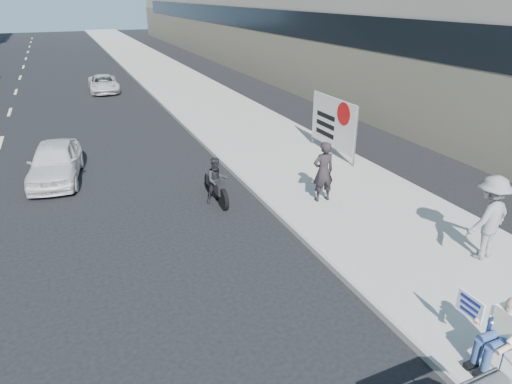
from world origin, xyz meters
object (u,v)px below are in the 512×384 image
pedestrian_woman (323,172)px  white_sedan_far (103,84)px  seated_protester (500,329)px  jogger (488,218)px  motorcycle (217,182)px  white_sedan_near (55,162)px  protest_banner (333,123)px

pedestrian_woman → white_sedan_far: pedestrian_woman is taller
seated_protester → white_sedan_far: size_ratio=0.34×
seated_protester → jogger: 3.70m
seated_protester → motorcycle: seated_protester is taller
white_sedan_near → motorcycle: size_ratio=1.89×
motorcycle → seated_protester: bearing=-76.6°
pedestrian_woman → white_sedan_near: bearing=-32.8°
seated_protester → white_sedan_far: (-3.44, 27.51, -0.34)m
pedestrian_woman → white_sedan_far: 21.03m
white_sedan_near → white_sedan_far: bearing=86.3°
white_sedan_near → white_sedan_far: 15.62m
pedestrian_woman → motorcycle: 3.23m
protest_banner → pedestrian_woman: bearing=-125.2°
jogger → protest_banner: (0.72, 7.89, 0.23)m
motorcycle → white_sedan_far: bearing=93.4°
jogger → pedestrian_woman: jogger is taller
protest_banner → jogger: bearing=-95.2°
protest_banner → white_sedan_far: bearing=111.7°
motorcycle → white_sedan_near: bearing=138.8°
seated_protester → white_sedan_near: bearing=118.3°
white_sedan_near → protest_banner: bearing=-1.8°
white_sedan_far → motorcycle: motorcycle is taller
jogger → motorcycle: size_ratio=1.00×
jogger → motorcycle: bearing=-60.5°
protest_banner → white_sedan_near: (-9.89, 1.69, -0.74)m
jogger → white_sedan_far: (-6.03, 24.88, -0.64)m
pedestrian_woman → white_sedan_far: size_ratio=0.48×
protest_banner → seated_protester: bearing=-107.4°
seated_protester → protest_banner: protest_banner is taller
white_sedan_far → motorcycle: 19.18m
protest_banner → white_sedan_near: bearing=170.3°
jogger → white_sedan_near: jogger is taller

